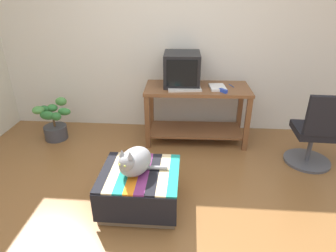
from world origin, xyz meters
TOP-DOWN VIEW (x-y plane):
  - ground_plane at (0.00, 0.00)m, footprint 14.00×14.00m
  - back_wall at (0.00, 2.05)m, footprint 8.00×0.10m
  - desk at (0.34, 1.60)m, footprint 1.32×0.62m
  - tv_monitor at (0.14, 1.68)m, footprint 0.45×0.48m
  - keyboard at (0.18, 1.47)m, footprint 0.42×0.20m
  - book at (0.58, 1.56)m, footprint 0.21×0.27m
  - ottoman_with_blanket at (-0.19, 0.25)m, footprint 0.71×0.66m
  - cat at (-0.22, 0.23)m, footprint 0.46×0.43m
  - potted_plant at (-1.54, 1.48)m, footprint 0.45×0.35m
  - office_chair at (1.65, 1.08)m, footprint 0.52×0.52m
  - stapler at (0.64, 1.42)m, footprint 0.10×0.11m
  - pen at (0.76, 1.68)m, footprint 0.05×0.13m

SIDE VIEW (x-z plane):
  - ground_plane at x=0.00m, z-range 0.00..0.00m
  - ottoman_with_blanket at x=-0.19m, z-range 0.00..0.37m
  - potted_plant at x=-1.54m, z-range -0.04..0.51m
  - office_chair at x=1.65m, z-range -0.06..0.83m
  - cat at x=-0.22m, z-range 0.35..0.64m
  - desk at x=0.34m, z-range 0.13..0.87m
  - pen at x=0.76m, z-range 0.74..0.75m
  - keyboard at x=0.18m, z-range 0.74..0.76m
  - book at x=0.58m, z-range 0.74..0.77m
  - stapler at x=0.64m, z-range 0.74..0.78m
  - tv_monitor at x=0.14m, z-range 0.73..1.14m
  - back_wall at x=0.00m, z-range 0.00..2.60m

